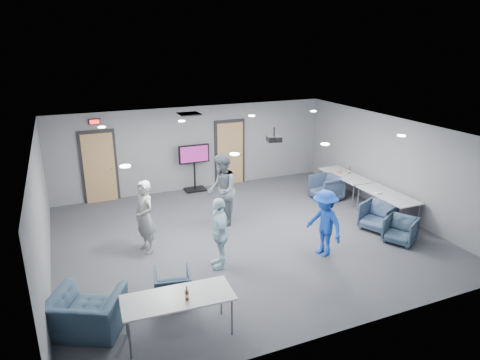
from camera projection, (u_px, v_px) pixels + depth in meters
name	position (u px, v px, depth m)	size (l,w,h in m)	color
floor	(244.00, 236.00, 10.75)	(9.00, 9.00, 0.00)	#35373D
ceiling	(245.00, 131.00, 9.90)	(9.00, 9.00, 0.00)	white
wall_back	(195.00, 148.00, 13.81)	(9.00, 0.02, 2.70)	slate
wall_front	(345.00, 261.00, 6.84)	(9.00, 0.02, 2.70)	slate
wall_left	(41.00, 214.00, 8.65)	(0.02, 8.00, 2.70)	slate
wall_right	(391.00, 165.00, 12.00)	(0.02, 8.00, 2.70)	slate
door_left	(99.00, 167.00, 12.75)	(1.06, 0.17, 2.24)	black
door_right	(230.00, 153.00, 14.31)	(1.06, 0.17, 2.24)	black
exit_sign	(94.00, 122.00, 12.29)	(0.32, 0.08, 0.16)	black
hvac_diffuser	(189.00, 114.00, 12.16)	(0.60, 0.60, 0.03)	black
downlights	(245.00, 131.00, 9.90)	(6.18, 3.78, 0.02)	white
person_a	(145.00, 217.00, 9.75)	(0.63, 0.41, 1.72)	#949693
person_b	(222.00, 190.00, 11.13)	(0.95, 0.74, 1.94)	slate
person_c	(220.00, 233.00, 9.11)	(0.93, 0.39, 1.59)	#C6E9FF
person_d	(324.00, 223.00, 9.62)	(1.01, 0.58, 1.56)	#1B46B5
chair_right_a	(326.00, 188.00, 13.09)	(0.81, 0.83, 0.76)	#384660
chair_right_b	(378.00, 216.00, 11.05)	(0.77, 0.79, 0.72)	#3A4A64
chair_right_c	(400.00, 230.00, 10.35)	(0.68, 0.70, 0.64)	#34485B
chair_front_a	(173.00, 286.00, 8.03)	(0.67, 0.69, 0.63)	#34465A
chair_front_b	(87.00, 314.00, 7.14)	(1.13, 0.99, 0.73)	#3C5368
table_right_a	(345.00, 176.00, 13.21)	(0.77, 1.85, 0.73)	#B2B5B7
table_right_b	(388.00, 196.00, 11.55)	(0.76, 1.83, 0.73)	#B2B5B7
table_front_left	(178.00, 299.00, 6.99)	(1.86, 0.86, 0.73)	#B2B5B7
bottle_front	(187.00, 295.00, 6.86)	(0.07, 0.07, 0.25)	#572B0E
bottle_right	(350.00, 171.00, 13.27)	(0.06, 0.06, 0.23)	#572B0E
snack_box	(339.00, 172.00, 13.35)	(0.16, 0.11, 0.04)	#C75D31
wrapper	(378.00, 193.00, 11.57)	(0.19, 0.13, 0.04)	silver
tv_stand	(194.00, 165.00, 13.70)	(1.00, 0.48, 1.53)	black
projector	(274.00, 139.00, 10.42)	(0.38, 0.36, 0.36)	black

